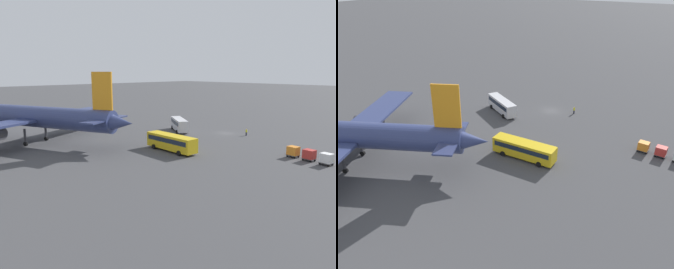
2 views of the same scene
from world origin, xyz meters
The scene contains 7 objects.
ground_plane centered at (0.00, 0.00, 0.00)m, with size 600.00×600.00×0.00m, color #424244.
airplane centered at (23.34, 41.11, 5.92)m, with size 50.89×44.97×15.76m.
shuttle_bus_near centered at (10.27, 6.79, 2.01)m, with size 10.21×7.91×3.38m.
shuttle_bus_far centered at (-4.11, 23.53, 1.98)m, with size 12.17×3.51×3.30m.
worker_person centered at (-5.50, -1.10, 0.87)m, with size 0.38×0.38×1.74m.
cargo_cart_red centered at (-26.41, 10.59, 1.19)m, with size 2.20×1.93×2.06m.
cargo_cart_orange centered at (-23.22, 10.22, 1.19)m, with size 2.20×1.93×2.06m.
Camera 2 is at (-26.95, 71.20, 32.00)m, focal length 35.00 mm.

